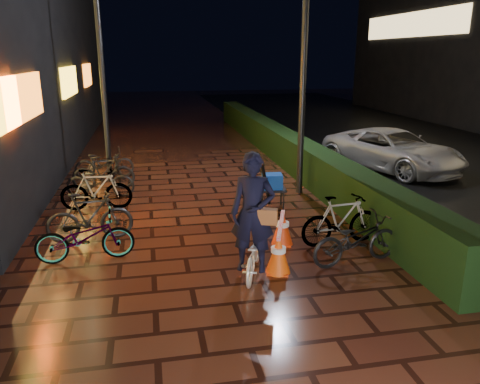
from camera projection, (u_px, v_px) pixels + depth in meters
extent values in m
plane|color=#381911|center=(222.00, 270.00, 7.72)|extent=(80.00, 80.00, 0.00)
cube|color=black|center=(281.00, 145.00, 15.72)|extent=(0.70, 20.00, 1.00)
imported|color=#A3A2A7|center=(392.00, 150.00, 14.24)|extent=(3.56, 4.89, 1.24)
cube|color=yellow|center=(1.00, 106.00, 7.76)|extent=(0.08, 2.00, 0.90)
cube|color=orange|center=(23.00, 98.00, 9.17)|extent=(0.08, 3.00, 0.90)
cube|color=yellow|center=(69.00, 81.00, 14.82)|extent=(0.08, 2.80, 0.90)
cube|color=orange|center=(87.00, 75.00, 19.52)|extent=(0.08, 2.20, 0.90)
cube|color=#FFD88C|center=(411.00, 25.00, 25.75)|extent=(0.06, 10.00, 1.30)
cylinder|color=black|center=(303.00, 78.00, 11.26)|extent=(0.20, 0.20, 5.75)
cylinder|color=black|center=(103.00, 82.00, 12.92)|extent=(0.18, 0.18, 5.35)
imported|color=white|center=(253.00, 252.00, 7.48)|extent=(0.95, 1.49, 0.74)
imported|color=black|center=(253.00, 213.00, 7.18)|extent=(0.80, 0.66, 1.89)
cube|color=brown|center=(267.00, 216.00, 7.14)|extent=(0.36, 0.25, 0.24)
cone|color=#FF520D|center=(278.00, 254.00, 7.55)|extent=(0.41, 0.41, 0.65)
cone|color=red|center=(282.00, 228.00, 8.69)|extent=(0.41, 0.41, 0.65)
cube|color=#FD400D|center=(278.00, 271.00, 7.64)|extent=(0.45, 0.45, 0.03)
cube|color=#FF3B0D|center=(282.00, 243.00, 8.77)|extent=(0.45, 0.45, 0.03)
cube|color=red|center=(281.00, 224.00, 8.04)|extent=(0.52, 1.33, 0.06)
cube|color=black|center=(272.00, 189.00, 10.74)|extent=(0.67, 0.57, 0.04)
cylinder|color=black|center=(262.00, 202.00, 10.60)|extent=(0.04, 0.04, 0.42)
cylinder|color=black|center=(284.00, 201.00, 10.63)|extent=(0.04, 0.04, 0.42)
cylinder|color=black|center=(260.00, 196.00, 10.98)|extent=(0.04, 0.04, 0.42)
cylinder|color=black|center=(281.00, 196.00, 11.01)|extent=(0.04, 0.04, 0.42)
cube|color=#0C39A6|center=(272.00, 181.00, 10.69)|extent=(0.49, 0.43, 0.33)
cylinder|color=black|center=(266.00, 184.00, 10.53)|extent=(0.34, 0.39, 1.07)
imported|color=black|center=(85.00, 237.00, 7.96)|extent=(1.68, 0.68, 0.86)
imported|color=black|center=(90.00, 217.00, 8.80)|extent=(1.63, 0.62, 0.96)
imported|color=black|center=(103.00, 172.00, 12.15)|extent=(1.60, 0.49, 0.96)
imported|color=black|center=(96.00, 190.00, 10.58)|extent=(1.61, 0.52, 0.96)
imported|color=black|center=(104.00, 163.00, 13.36)|extent=(1.69, 0.73, 0.86)
imported|color=black|center=(100.00, 181.00, 11.53)|extent=(1.68, 0.71, 0.86)
imported|color=black|center=(341.00, 220.00, 8.63)|extent=(1.63, 0.62, 0.96)
imported|color=black|center=(356.00, 240.00, 7.84)|extent=(1.71, 0.84, 0.86)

